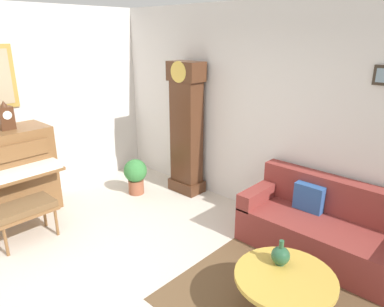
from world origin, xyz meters
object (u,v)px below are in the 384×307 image
Objects in this scene: piano_bench at (24,210)px; couch at (328,229)px; coffee_table at (285,279)px; grandfather_clock at (186,132)px; green_jug at (281,255)px; mantel_clock at (6,117)px; potted_plant at (136,174)px.

piano_bench is 3.55m from couch.
couch reaches higher than coffee_table.
green_jug is (2.35, -1.22, -0.46)m from grandfather_clock.
piano_bench is at bearing -141.64° from couch.
grandfather_clock is at bearing 60.55° from mantel_clock.
grandfather_clock is 1.07× the size of couch.
couch is 2.16× the size of coffee_table.
coffee_table is (2.47, -1.34, -0.58)m from grandfather_clock.
green_jug is at bearing 14.24° from mantel_clock.
potted_plant reaches higher than piano_bench.
couch reaches higher than potted_plant.
mantel_clock is 1.58× the size of green_jug.
potted_plant is (0.69, 1.50, -1.06)m from mantel_clock.
piano_bench is 2.47m from grandfather_clock.
mantel_clock is at bearing -167.96° from coffee_table.
couch is at bearing 89.32° from green_jug.
potted_plant is (-2.97, 0.72, -0.07)m from coffee_table.
couch is at bearing 95.34° from coffee_table.
couch is at bearing -3.96° from grandfather_clock.
grandfather_clock reaches higher than potted_plant.
coffee_table is 3.06m from potted_plant.
coffee_table is (2.89, 1.03, -0.02)m from piano_bench.
green_jug is (3.54, 0.90, -0.87)m from mantel_clock.
grandfather_clock reaches higher than couch.
coffee_table is 2.32× the size of mantel_clock.
potted_plant is at bearing -170.92° from couch.
grandfather_clock is 2.87m from coffee_table.
piano_bench is 3.00m from green_jug.
green_jug is at bearing -27.49° from grandfather_clock.
couch is 1.07m from green_jug.
couch is 7.92× the size of green_jug.
potted_plant is (-0.08, 1.74, -0.08)m from piano_bench.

